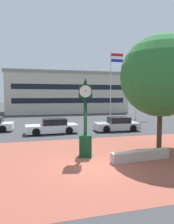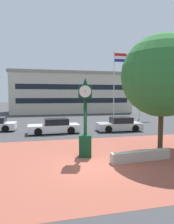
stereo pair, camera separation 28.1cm
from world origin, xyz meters
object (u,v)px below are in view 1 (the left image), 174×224
Objects in this scene: car_street_mid at (117,125)px; civic_building at (66,93)px; plaza_tree at (163,78)px; flagpole_primary at (112,78)px; street_clock at (85,122)px; flagpole_secondary at (138,82)px; car_street_near at (52,127)px.

civic_building is (-1.06, 23.87, 3.32)m from car_street_mid.
plaza_tree is 0.73× the size of flagpole_primary.
civic_building reaches higher than plaza_tree.
flagpole_secondary is at bearing 67.42° from street_clock.
car_street_mid is 0.44× the size of flagpole_primary.
street_clock is 0.94× the size of car_street_near.
car_street_near is at bearing -101.76° from civic_building.
street_clock is 5.49m from plaza_tree.
flagpole_secondary is 0.38× the size of civic_building.
flagpole_primary reaches higher than plaza_tree.
street_clock is 18.44m from flagpole_primary.
car_street_mid is 24.13m from civic_building.
civic_building is at bearing 92.01° from plaza_tree.
civic_building reaches higher than car_street_mid.
street_clock is 7.56m from car_street_near.
flagpole_secondary is (6.92, 9.00, 4.67)m from car_street_mid.
flagpole_secondary reaches higher than car_street_near.
flagpole_primary is at bearing -74.64° from civic_building.
flagpole_primary reaches higher than car_street_near.
flagpole_primary is (3.00, 15.86, 1.38)m from plaza_tree.
plaza_tree is 17.32m from flagpole_secondary.
civic_building is at bearing 4.93° from car_street_mid.
plaza_tree is 16.20m from flagpole_primary.
plaza_tree reaches higher than car_street_near.
flagpole_primary is (3.02, 9.00, 5.13)m from car_street_mid.
flagpole_primary reaches higher than street_clock.
plaza_tree is 1.52× the size of car_street_near.
street_clock is 20.33m from flagpole_secondary.
flagpole_secondary is at bearing -58.19° from car_street_near.
street_clock is 0.62× the size of plaza_tree.
street_clock is 0.18× the size of civic_building.
car_street_near is 0.20× the size of civic_building.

